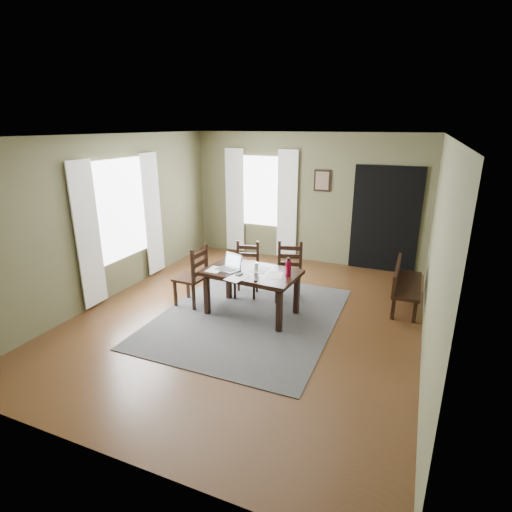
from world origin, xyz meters
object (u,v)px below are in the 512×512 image
at_px(dining_table, 252,276).
at_px(laptop, 230,265).
at_px(water_bottle, 288,268).
at_px(bench, 403,282).
at_px(chair_back_right, 289,272).
at_px(chair_end, 193,277).
at_px(chair_back_left, 247,270).

distance_m(dining_table, laptop, 0.37).
bearing_deg(dining_table, water_bottle, 5.55).
relative_size(dining_table, laptop, 3.62).
bearing_deg(bench, laptop, 117.02).
height_order(chair_back_right, water_bottle, water_bottle).
relative_size(chair_end, laptop, 2.46).
xyz_separation_m(dining_table, bench, (2.15, 1.21, -0.21)).
bearing_deg(water_bottle, laptop, -175.95).
xyz_separation_m(chair_end, chair_back_left, (0.63, 0.73, -0.04)).
bearing_deg(chair_back_left, water_bottle, -48.01).
height_order(chair_end, laptop, chair_end).
xyz_separation_m(chair_back_left, chair_back_right, (0.73, 0.10, 0.02)).
bearing_deg(chair_back_right, bench, 1.73).
distance_m(dining_table, chair_end, 1.02).
relative_size(chair_back_left, bench, 0.73).
xyz_separation_m(chair_back_right, laptop, (-0.68, -0.82, 0.30)).
distance_m(chair_end, bench, 3.41).
relative_size(dining_table, bench, 1.17).
xyz_separation_m(chair_back_right, bench, (1.80, 0.45, -0.05)).
bearing_deg(laptop, chair_back_right, 69.12).
relative_size(dining_table, chair_back_right, 1.52).
distance_m(chair_back_left, laptop, 0.79).
bearing_deg(bench, dining_table, 119.41).
relative_size(bench, water_bottle, 4.49).
height_order(chair_end, water_bottle, chair_end).
bearing_deg(dining_table, laptop, -166.12).
xyz_separation_m(chair_back_left, bench, (2.53, 0.55, -0.03)).
height_order(chair_end, chair_back_left, chair_end).
xyz_separation_m(chair_end, laptop, (0.68, 0.01, 0.28)).
bearing_deg(bench, chair_end, 111.97).
xyz_separation_m(chair_end, water_bottle, (1.59, 0.07, 0.35)).
distance_m(dining_table, chair_back_left, 0.78).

